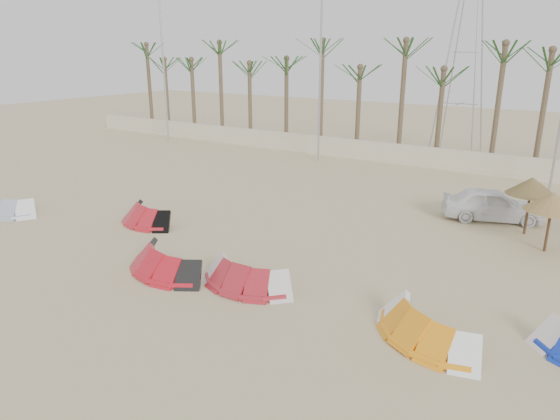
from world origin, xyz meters
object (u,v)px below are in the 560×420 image
Objects in this scene: kite_red_mid at (171,258)px; kite_red_right at (251,272)px; parasol_left at (532,186)px; kite_red_left at (151,213)px; kite_orange at (429,322)px; kite_grey at (7,204)px; car at (492,205)px; parasol_mid at (553,202)px.

kite_red_right is at bearing 10.97° from kite_red_mid.
parasol_left is (9.54, 10.33, 1.59)m from kite_red_mid.
kite_orange is at bearing -10.80° from kite_red_left.
kite_grey is 1.02× the size of kite_orange.
kite_red_left is at bearing 144.23° from kite_red_mid.
car is (5.10, 10.86, 0.29)m from kite_red_right.
parasol_left reaches higher than car.
kite_grey is 0.92× the size of car.
kite_red_mid is (4.29, -3.09, 0.00)m from kite_red_left.
kite_red_mid is at bearing -175.77° from kite_orange.
kite_orange is 1.58× the size of parasol_left.
kite_grey is at bearing -154.04° from parasol_left.
parasol_mid reaches higher than kite_red_left.
kite_red_right is 11.22m from parasol_mid.
parasol_mid reaches higher than kite_red_right.
kite_grey is 22.86m from parasol_mid.
parasol_mid is at bearing 21.37° from kite_grey.
car is at bearing 34.14° from kite_red_left.
parasol_left is 2.28m from car.
parasol_left reaches higher than kite_red_left.
car is (18.82, 11.00, 0.29)m from kite_grey.
kite_red_right is at bearing -132.63° from parasol_mid.
kite_red_left is 14.87m from car.
kite_red_mid and kite_orange have the same top height.
kite_red_right is at bearing -19.30° from kite_red_left.
parasol_mid is at bearing 77.02° from kite_orange.
kite_orange is 9.87m from parasol_left.
car is (-1.52, 1.10, -1.30)m from parasol_left.
kite_red_left is (6.51, 2.66, -0.00)m from kite_grey.
parasol_mid reaches higher than car.
kite_red_right is 5.66m from kite_orange.
kite_red_left is 0.86× the size of kite_orange.
kite_grey is at bearing -179.40° from kite_orange.
kite_orange is (19.37, 0.20, -0.00)m from kite_grey.
parasol_left is (6.62, 9.77, 1.60)m from kite_red_right.
parasol_mid is 3.81m from car.
kite_red_left is at bearing 22.19° from kite_grey.
kite_red_left is 7.63m from kite_red_right.
parasol_mid is (1.87, 8.11, 1.50)m from kite_orange.
kite_red_left is at bearing -152.35° from parasol_left.
kite_red_mid is 0.99× the size of kite_orange.
parasol_mid reaches higher than kite_orange.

